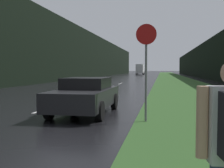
# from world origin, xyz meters

# --- Properties ---
(grass_verge) EXTENTS (6.00, 240.00, 0.02)m
(grass_verge) POSITION_xyz_m (6.89, 40.00, 0.01)
(grass_verge) COLOR #2D5123
(grass_verge) RESTS_ON ground_plane
(lane_stripe_c) EXTENTS (0.12, 3.00, 0.01)m
(lane_stripe_c) POSITION_xyz_m (0.00, 13.14, 0.00)
(lane_stripe_c) COLOR silver
(lane_stripe_c) RESTS_ON ground_plane
(lane_stripe_d) EXTENTS (0.12, 3.00, 0.01)m
(lane_stripe_d) POSITION_xyz_m (0.00, 20.14, 0.00)
(lane_stripe_d) COLOR silver
(lane_stripe_d) RESTS_ON ground_plane
(lane_stripe_e) EXTENTS (0.12, 3.00, 0.01)m
(lane_stripe_e) POSITION_xyz_m (0.00, 27.14, 0.00)
(lane_stripe_e) COLOR silver
(lane_stripe_e) RESTS_ON ground_plane
(lane_stripe_f) EXTENTS (0.12, 3.00, 0.01)m
(lane_stripe_f) POSITION_xyz_m (0.00, 34.14, 0.00)
(lane_stripe_f) COLOR silver
(lane_stripe_f) RESTS_ON ground_plane
(treeline_far_side) EXTENTS (2.00, 140.00, 8.89)m
(treeline_far_side) POSITION_xyz_m (-9.89, 50.00, 4.44)
(treeline_far_side) COLOR black
(treeline_far_side) RESTS_ON ground_plane
(treeline_near_side) EXTENTS (2.00, 140.00, 6.38)m
(treeline_near_side) POSITION_xyz_m (12.89, 50.00, 3.19)
(treeline_near_side) COLOR black
(treeline_near_side) RESTS_ON ground_plane
(stop_sign) EXTENTS (0.63, 0.07, 3.02)m
(stop_sign) POSITION_xyz_m (4.23, 10.67, 1.81)
(stop_sign) COLOR slate
(stop_sign) RESTS_ON ground_plane
(car_passing_near) EXTENTS (1.90, 4.39, 1.32)m
(car_passing_near) POSITION_xyz_m (1.95, 11.98, 0.68)
(car_passing_near) COLOR black
(car_passing_near) RESTS_ON ground_plane
(delivery_truck) EXTENTS (2.38, 8.42, 3.22)m
(delivery_truck) POSITION_xyz_m (-1.95, 90.80, 1.71)
(delivery_truck) COLOR gray
(delivery_truck) RESTS_ON ground_plane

